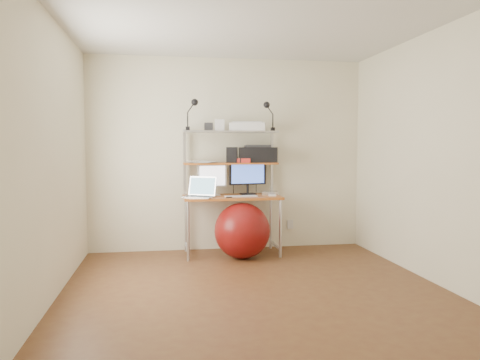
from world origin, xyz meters
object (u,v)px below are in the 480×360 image
(printer, at_px, (258,154))
(exercise_ball, at_px, (242,231))
(monitor_silver, at_px, (212,178))
(monitor_black, at_px, (248,175))
(laptop, at_px, (201,193))

(printer, bearing_deg, exercise_ball, -118.57)
(monitor_silver, distance_m, exercise_ball, 0.77)
(monitor_black, height_order, printer, printer)
(exercise_ball, bearing_deg, laptop, 163.21)
(monitor_silver, xyz_separation_m, printer, (0.59, 0.08, 0.29))
(laptop, bearing_deg, monitor_black, 50.41)
(exercise_ball, bearing_deg, monitor_silver, 136.45)
(monitor_black, relative_size, laptop, 1.11)
(monitor_silver, height_order, exercise_ball, monitor_silver)
(monitor_silver, bearing_deg, laptop, -147.47)
(monitor_silver, relative_size, printer, 0.83)
(laptop, bearing_deg, monitor_silver, 75.30)
(monitor_silver, relative_size, monitor_black, 0.84)
(monitor_silver, height_order, laptop, monitor_silver)
(monitor_black, height_order, exercise_ball, monitor_black)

